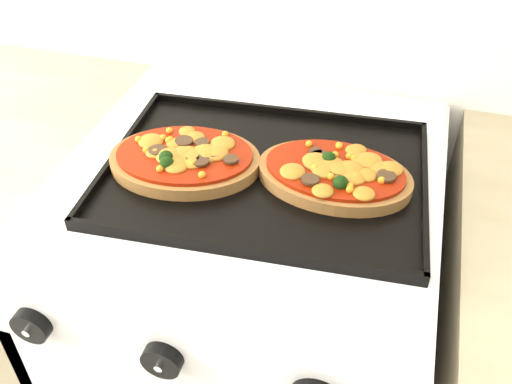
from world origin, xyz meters
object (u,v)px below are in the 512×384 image
(baking_tray, at_px, (265,171))
(pizza_left, at_px, (185,158))
(stove, at_px, (251,342))
(pizza_right, at_px, (334,173))

(baking_tray, height_order, pizza_left, pizza_left)
(stove, height_order, baking_tray, baking_tray)
(pizza_right, bearing_deg, baking_tray, -176.35)
(stove, relative_size, baking_tray, 1.88)
(stove, height_order, pizza_left, pizza_left)
(stove, bearing_deg, pizza_left, -157.80)
(baking_tray, relative_size, pizza_right, 2.09)
(baking_tray, distance_m, pizza_left, 0.13)
(pizza_left, xyz_separation_m, pizza_right, (0.23, 0.03, -0.00))
(pizza_right, bearing_deg, pizza_left, -173.03)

